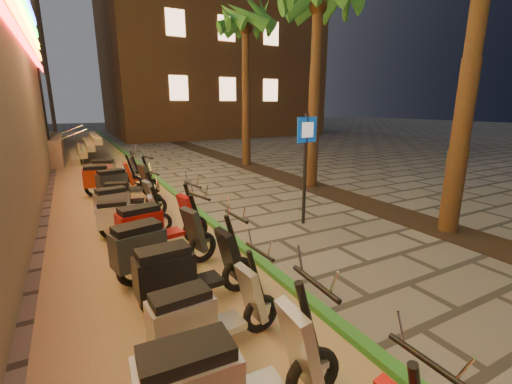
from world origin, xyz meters
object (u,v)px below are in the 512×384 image
scooter_10 (126,195)px  scooter_11 (122,183)px  scooter_8 (125,217)px  scooter_9 (124,203)px  scooter_7 (154,226)px  scooter_12 (106,178)px  scooter_4 (203,316)px  pedestrian_sign (306,154)px  scooter_5 (184,272)px  scooter_6 (155,246)px  scooter_13 (112,172)px  scooter_3 (223,383)px

scooter_10 → scooter_11: size_ratio=0.81×
scooter_8 → scooter_9: (0.10, 0.92, 0.05)m
scooter_7 → scooter_10: bearing=81.0°
scooter_7 → scooter_12: size_ratio=1.03×
scooter_4 → scooter_11: scooter_11 is taller
scooter_7 → pedestrian_sign: bearing=-9.5°
scooter_5 → scooter_6: bearing=94.8°
scooter_5 → scooter_9: (-0.22, 4.07, -0.02)m
pedestrian_sign → scooter_13: pedestrian_sign is taller
scooter_6 → scooter_11: scooter_6 is taller
scooter_9 → scooter_6: bearing=-98.4°
pedestrian_sign → scooter_3: bearing=-140.3°
scooter_13 → pedestrian_sign: bearing=-42.1°
scooter_9 → scooter_13: size_ratio=0.98×
scooter_6 → scooter_7: scooter_6 is taller
scooter_4 → scooter_9: scooter_9 is taller
scooter_5 → scooter_10: (-0.02, 5.09, -0.09)m
scooter_5 → scooter_13: bearing=86.5°
scooter_5 → scooter_13: size_ratio=1.02×
scooter_4 → scooter_12: scooter_12 is taller
scooter_5 → scooter_13: (-0.02, 8.26, -0.00)m
scooter_8 → scooter_10: scooter_8 is taller
scooter_3 → scooter_10: bearing=90.6°
scooter_7 → scooter_8: 1.16m
scooter_4 → scooter_5: 1.01m
scooter_11 → scooter_12: scooter_11 is taller
scooter_3 → scooter_10: scooter_3 is taller
scooter_6 → scooter_11: size_ratio=1.01×
scooter_11 → scooter_13: bearing=77.0°
scooter_5 → scooter_9: size_ratio=1.05×
pedestrian_sign → scooter_6: 3.98m
scooter_6 → scooter_11: (0.17, 5.07, -0.00)m
scooter_3 → scooter_9: scooter_3 is taller
scooter_10 → scooter_12: (-0.31, 2.06, 0.09)m
scooter_3 → scooter_12: bearing=93.0°
scooter_6 → scooter_13: bearing=75.7°
scooter_8 → scooter_10: 1.97m
pedestrian_sign → scooter_3: 5.74m
scooter_10 → scooter_8: bearing=-84.3°
scooter_5 → scooter_13: 8.26m
scooter_7 → scooter_10: (-0.07, 3.05, -0.10)m
pedestrian_sign → scooter_13: 7.20m
scooter_6 → scooter_12: (-0.18, 6.11, -0.02)m
scooter_3 → scooter_8: bearing=93.1°
scooter_7 → scooter_12: (-0.38, 5.11, -0.01)m
scooter_6 → scooter_8: size_ratio=1.20×
pedestrian_sign → scooter_9: size_ratio=1.52×
scooter_4 → scooter_7: scooter_7 is taller
scooter_11 → scooter_12: bearing=94.3°
scooter_6 → scooter_9: bearing=78.0°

